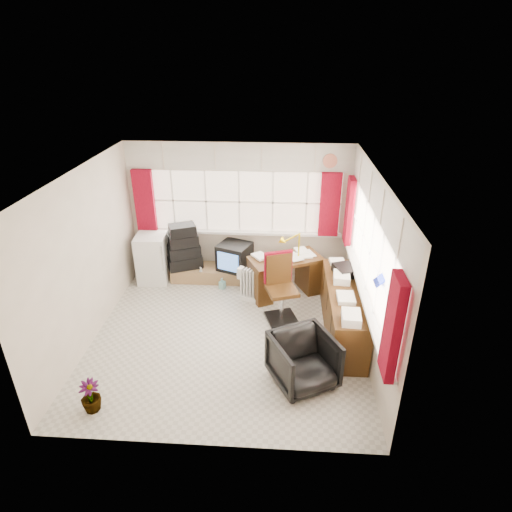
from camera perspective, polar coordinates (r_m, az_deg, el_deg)
The scene contains 20 objects.
ground at distance 6.64m, azimuth -3.75°, elevation -10.48°, with size 4.00×4.00×0.00m, color beige.
room_walls at distance 5.87m, azimuth -4.18°, elevation 1.33°, with size 4.00×4.00×4.00m.
window_back at distance 7.85m, azimuth -2.20°, elevation 3.67°, with size 3.70×0.12×3.60m.
window_right at distance 6.18m, azimuth 14.19°, elevation -3.87°, with size 0.12×3.70×3.60m.
curtains at distance 6.68m, azimuth 4.79°, elevation 4.12°, with size 3.83×3.83×1.15m.
overhead_cabinets at distance 6.48m, azimuth 5.54°, elevation 10.81°, with size 3.98×3.98×0.48m.
desk at distance 7.46m, azimuth 3.90°, elevation -2.39°, with size 1.36×1.06×0.74m.
desk_lamp at distance 7.20m, azimuth 5.77°, elevation 2.10°, with size 0.19×0.17×0.47m.
task_chair at distance 6.76m, azimuth 3.20°, elevation -3.76°, with size 0.59×0.61×1.11m.
office_chair at distance 5.66m, azimuth 6.34°, elevation -13.69°, with size 0.75×0.77×0.70m, color black.
radiator at distance 7.32m, azimuth -0.61°, elevation -4.32°, with size 0.42×0.30×0.59m.
credenza at distance 6.60m, azimuth 11.54°, elevation -7.11°, with size 0.50×2.00×0.85m.
file_tray at distance 6.81m, azimuth 11.81°, elevation -1.88°, with size 0.30×0.39×0.13m, color black.
tv_bench at distance 8.08m, azimuth -6.15°, elevation -2.24°, with size 1.40×0.50×0.25m, color #A67B53.
crt_tv at distance 7.82m, azimuth -2.87°, elevation -0.07°, with size 0.69×0.66×0.49m.
hifi_stack at distance 7.93m, azimuth -9.61°, elevation 1.05°, with size 0.72×0.60×0.84m.
mini_fridge at distance 8.06m, azimuth -13.60°, elevation -0.31°, with size 0.57×0.57×0.91m.
spray_bottle_a at distance 7.93m, azimuth -7.34°, elevation -2.58°, with size 0.13×0.13×0.33m, color silver.
spray_bottle_b at distance 7.75m, azimuth -4.53°, elevation -3.66°, with size 0.10×0.10×0.21m, color #80BFB9.
flower_vase at distance 5.71m, azimuth -21.21°, elevation -17.03°, with size 0.24×0.24×0.43m, color black.
Camera 1 is at (0.77, -5.26, 3.98)m, focal length 30.00 mm.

